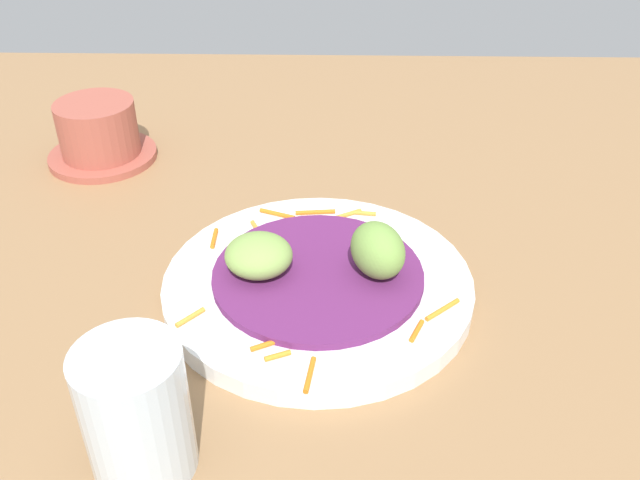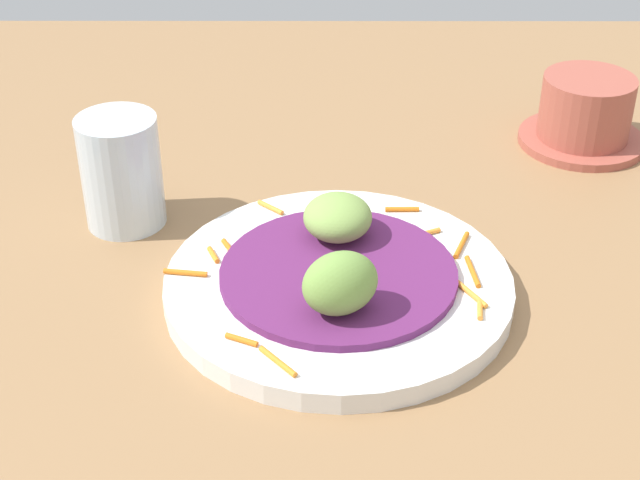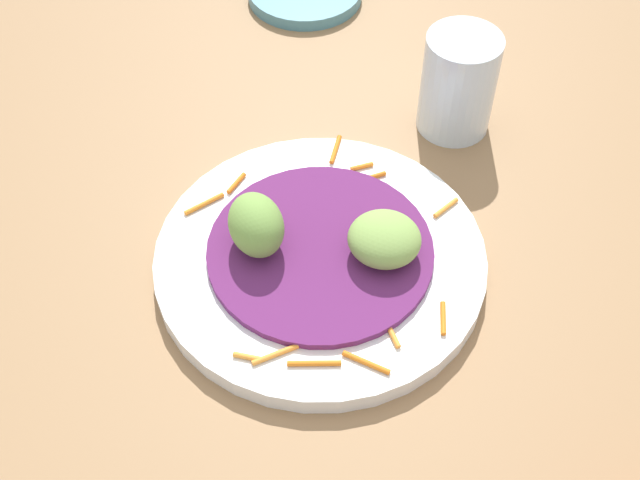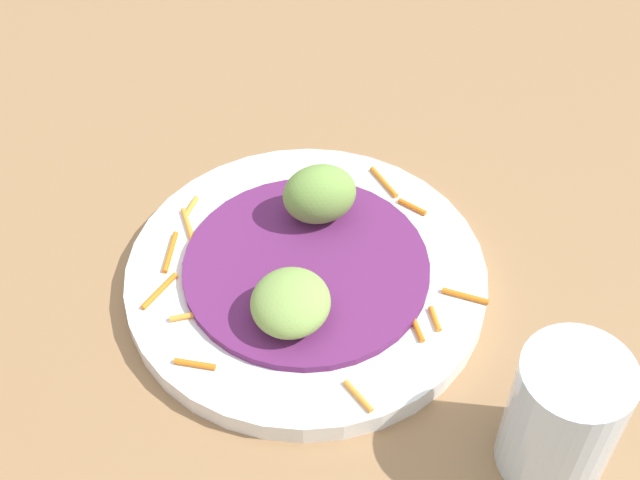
# 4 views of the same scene
# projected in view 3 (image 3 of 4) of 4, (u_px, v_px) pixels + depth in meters

# --- Properties ---
(table_surface) EXTENTS (1.10, 1.10, 0.02)m
(table_surface) POSITION_uv_depth(u_px,v_px,m) (357.00, 310.00, 0.63)
(table_surface) COLOR #936D47
(table_surface) RESTS_ON ground
(main_plate) EXTENTS (0.26, 0.26, 0.02)m
(main_plate) POSITION_uv_depth(u_px,v_px,m) (315.00, 259.00, 0.64)
(main_plate) COLOR white
(main_plate) RESTS_ON table_surface
(cabbage_bed) EXTENTS (0.18, 0.18, 0.01)m
(cabbage_bed) POSITION_uv_depth(u_px,v_px,m) (315.00, 250.00, 0.63)
(cabbage_bed) COLOR #60235B
(cabbage_bed) RESTS_ON main_plate
(carrot_garnish) EXTENTS (0.24, 0.22, 0.00)m
(carrot_garnish) POSITION_uv_depth(u_px,v_px,m) (323.00, 261.00, 0.63)
(carrot_garnish) COLOR orange
(carrot_garnish) RESTS_ON main_plate
(guac_scoop_left) EXTENTS (0.06, 0.06, 0.03)m
(guac_scoop_left) POSITION_uv_depth(u_px,v_px,m) (379.00, 239.00, 0.62)
(guac_scoop_left) COLOR #84A851
(guac_scoop_left) RESTS_ON cabbage_bed
(guac_scoop_center) EXTENTS (0.07, 0.06, 0.05)m
(guac_scoop_center) POSITION_uv_depth(u_px,v_px,m) (250.00, 224.00, 0.62)
(guac_scoop_center) COLOR #759E47
(guac_scoop_center) RESTS_ON cabbage_bed
(water_glass) EXTENTS (0.07, 0.07, 0.09)m
(water_glass) POSITION_uv_depth(u_px,v_px,m) (453.00, 83.00, 0.72)
(water_glass) COLOR silver
(water_glass) RESTS_ON table_surface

